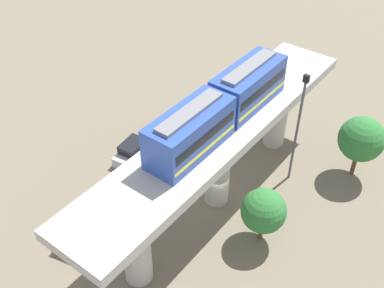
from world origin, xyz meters
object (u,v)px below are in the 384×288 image
Objects in this scene: tree_near_viaduct at (264,211)px; signal_post at (298,125)px; train at (221,107)px; parked_car_silver at (134,151)px; tree_mid_lot at (361,139)px; parked_car_orange at (81,229)px.

tree_near_viaduct is 0.46× the size of signal_post.
train is 2.97× the size of tree_near_viaduct.
parked_car_silver is 0.44× the size of signal_post.
tree_mid_lot is (-2.59, -10.84, 0.80)m from tree_near_viaduct.
tree_near_viaduct is at bearing -156.79° from parked_car_orange.
train is at bearing 174.81° from parked_car_silver.
train is at bearing -15.76° from tree_near_viaduct.
tree_near_viaduct is 7.72m from signal_post.
train is at bearing 51.84° from tree_mid_lot.
train reaches higher than parked_car_orange.
parked_car_orange is at bearing 54.79° from tree_mid_lot.
train reaches higher than parked_car_silver.
parked_car_silver is 0.96× the size of tree_near_viaduct.
train is 13.11m from tree_mid_lot.
train reaches higher than tree_mid_lot.
parked_car_orange is 13.34m from tree_near_viaduct.
train is at bearing -135.20° from parked_car_orange.
parked_car_silver is 13.74m from tree_near_viaduct.
parked_car_silver is 9.35m from parked_car_orange.
tree_near_viaduct is (-4.85, 1.37, -5.98)m from train.
train is 13.56m from parked_car_orange.
signal_post is (-9.13, -14.95, 4.76)m from parked_car_orange.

